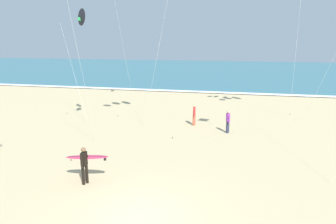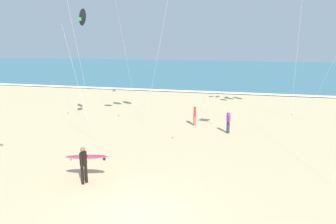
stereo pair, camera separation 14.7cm
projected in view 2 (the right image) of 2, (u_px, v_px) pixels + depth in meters
ground_plane at (136, 218)px, 10.93m from camera, size 160.00×160.00×0.00m
ocean_water at (226, 70)px, 65.26m from camera, size 160.00×60.00×0.08m
shoreline_foam at (212, 92)px, 37.14m from camera, size 160.00×1.29×0.01m
surfer_lead at (85, 160)px, 13.49m from camera, size 2.01×1.00×1.71m
kite_delta_charcoal_far at (82, 18)px, 21.82m from camera, size 3.75×2.84×8.46m
bystander_purple_top at (228, 122)px, 20.78m from camera, size 0.28×0.47×1.59m
bystander_red_top at (195, 115)px, 22.67m from camera, size 0.22×0.50×1.59m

